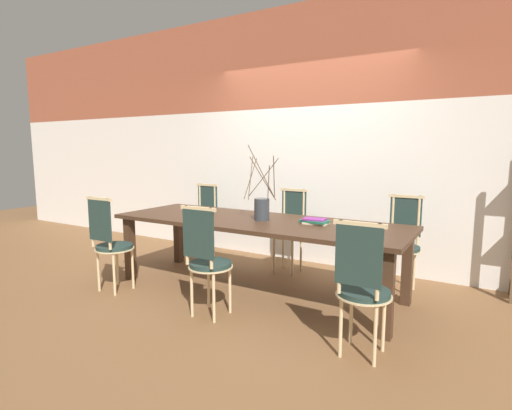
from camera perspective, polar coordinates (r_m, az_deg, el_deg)
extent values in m
plane|color=brown|center=(4.20, 0.00, -12.07)|extent=(16.00, 16.00, 0.00)
cube|color=white|center=(5.12, 7.42, 2.76)|extent=(12.00, 0.06, 1.96)
cube|color=#9E5138|center=(5.22, 7.75, 20.52)|extent=(12.00, 0.06, 1.24)
cube|color=#422B1C|center=(4.01, 0.00, -2.40)|extent=(3.00, 1.00, 0.04)
cube|color=#422B1C|center=(4.67, -17.55, -5.91)|extent=(0.09, 0.09, 0.70)
cube|color=#422B1C|center=(3.25, 18.26, -12.09)|extent=(0.09, 0.09, 0.70)
cube|color=#422B1C|center=(5.22, -11.02, -4.25)|extent=(0.09, 0.09, 0.70)
cube|color=#422B1C|center=(3.99, 20.80, -8.43)|extent=(0.09, 0.09, 0.70)
cylinder|color=#233833|center=(4.33, -19.55, -5.61)|extent=(0.36, 0.36, 0.04)
cylinder|color=beige|center=(4.34, -19.54, -5.91)|extent=(0.39, 0.39, 0.01)
cylinder|color=beige|center=(4.55, -19.22, -8.03)|extent=(0.03, 0.03, 0.44)
cylinder|color=beige|center=(4.38, -17.21, -8.57)|extent=(0.03, 0.03, 0.44)
cylinder|color=beige|center=(4.41, -21.59, -8.66)|extent=(0.03, 0.03, 0.44)
cylinder|color=beige|center=(4.23, -19.61, -9.26)|extent=(0.03, 0.03, 0.44)
cylinder|color=beige|center=(4.29, -22.40, -2.23)|extent=(0.03, 0.03, 0.50)
cylinder|color=beige|center=(4.09, -20.25, -2.59)|extent=(0.03, 0.03, 0.50)
cube|color=#233833|center=(4.18, -21.42, -2.08)|extent=(0.31, 0.02, 0.40)
cube|color=beige|center=(4.15, -21.52, 0.80)|extent=(0.35, 0.03, 0.03)
cylinder|color=#233833|center=(3.50, -6.50, -8.38)|extent=(0.36, 0.36, 0.04)
cylinder|color=beige|center=(3.51, -6.49, -8.75)|extent=(0.39, 0.39, 0.01)
cylinder|color=beige|center=(3.73, -6.79, -11.17)|extent=(0.03, 0.03, 0.44)
cylinder|color=beige|center=(3.60, -3.74, -11.86)|extent=(0.03, 0.03, 0.44)
cylinder|color=beige|center=(3.56, -9.17, -12.19)|extent=(0.03, 0.03, 0.44)
cylinder|color=beige|center=(3.42, -6.05, -12.98)|extent=(0.03, 0.03, 0.44)
cylinder|color=beige|center=(3.40, -9.87, -4.28)|extent=(0.03, 0.03, 0.50)
cylinder|color=beige|center=(3.24, -6.44, -4.81)|extent=(0.03, 0.03, 0.50)
cube|color=#233833|center=(3.31, -8.26, -4.13)|extent=(0.31, 0.02, 0.40)
cube|color=beige|center=(3.27, -8.28, -0.51)|extent=(0.35, 0.03, 0.03)
cylinder|color=#233833|center=(2.93, 15.14, -11.91)|extent=(0.36, 0.36, 0.04)
cylinder|color=beige|center=(2.94, 15.12, -12.35)|extent=(0.39, 0.39, 0.01)
cylinder|color=beige|center=(3.15, 13.44, -15.03)|extent=(0.03, 0.03, 0.44)
cylinder|color=beige|center=(3.10, 17.78, -15.63)|extent=(0.03, 0.03, 0.44)
cylinder|color=beige|center=(2.95, 12.00, -16.69)|extent=(0.03, 0.03, 0.44)
cylinder|color=beige|center=(2.89, 16.65, -17.38)|extent=(0.03, 0.03, 0.44)
cylinder|color=beige|center=(2.74, 11.88, -7.29)|extent=(0.03, 0.03, 0.50)
cylinder|color=beige|center=(2.68, 17.08, -7.87)|extent=(0.03, 0.03, 0.50)
cube|color=#233833|center=(2.70, 14.43, -7.10)|extent=(0.31, 0.02, 0.40)
cube|color=beige|center=(2.65, 14.62, -2.67)|extent=(0.35, 0.03, 0.03)
cylinder|color=#233833|center=(5.38, -7.91, -2.63)|extent=(0.36, 0.36, 0.04)
cylinder|color=beige|center=(5.38, -7.90, -2.88)|extent=(0.39, 0.39, 0.01)
cylinder|color=beige|center=(5.26, -7.66, -5.50)|extent=(0.03, 0.03, 0.44)
cylinder|color=beige|center=(5.41, -9.63, -5.18)|extent=(0.03, 0.03, 0.44)
cylinder|color=beige|center=(5.44, -6.11, -5.02)|extent=(0.03, 0.03, 0.44)
cylinder|color=beige|center=(5.59, -8.05, -4.72)|extent=(0.03, 0.03, 0.44)
cylinder|color=beige|center=(5.38, -5.87, 0.30)|extent=(0.03, 0.03, 0.50)
cylinder|color=beige|center=(5.53, -7.99, 0.48)|extent=(0.03, 0.03, 0.50)
cube|color=#233833|center=(5.45, -6.92, 0.66)|extent=(0.31, 0.02, 0.40)
cube|color=beige|center=(5.43, -6.99, 2.86)|extent=(0.35, 0.03, 0.03)
cylinder|color=#233833|center=(4.69, 4.56, -4.15)|extent=(0.36, 0.36, 0.04)
cylinder|color=beige|center=(4.69, 4.56, -4.43)|extent=(0.39, 0.39, 0.01)
cylinder|color=beige|center=(4.59, 5.20, -7.47)|extent=(0.03, 0.03, 0.44)
cylinder|color=beige|center=(4.70, 2.58, -7.10)|extent=(0.03, 0.03, 0.44)
cylinder|color=beige|center=(4.80, 6.44, -6.81)|extent=(0.03, 0.03, 0.44)
cylinder|color=beige|center=(4.90, 3.90, -6.47)|extent=(0.03, 0.03, 0.44)
cylinder|color=beige|center=(4.73, 6.81, -0.77)|extent=(0.03, 0.03, 0.50)
cylinder|color=beige|center=(4.83, 4.06, -0.54)|extent=(0.03, 0.03, 0.50)
cube|color=#233833|center=(4.78, 5.45, -0.35)|extent=(0.31, 0.02, 0.40)
cube|color=beige|center=(4.75, 5.46, 2.16)|extent=(0.35, 0.03, 0.03)
cylinder|color=#233833|center=(4.30, 20.00, -5.74)|extent=(0.36, 0.36, 0.04)
cylinder|color=beige|center=(4.30, 19.99, -6.04)|extent=(0.39, 0.39, 0.01)
cylinder|color=beige|center=(4.23, 21.13, -9.36)|extent=(0.03, 0.03, 0.44)
cylinder|color=beige|center=(4.27, 17.97, -9.04)|extent=(0.03, 0.03, 0.44)
cylinder|color=beige|center=(4.45, 21.66, -8.52)|extent=(0.03, 0.03, 0.44)
cylinder|color=beige|center=(4.49, 18.65, -8.22)|extent=(0.03, 0.03, 0.44)
cylinder|color=beige|center=(4.37, 22.19, -2.02)|extent=(0.03, 0.03, 0.50)
cylinder|color=beige|center=(4.42, 18.93, -1.77)|extent=(0.03, 0.03, 0.50)
cube|color=#233833|center=(4.39, 20.58, -1.56)|extent=(0.31, 0.02, 0.40)
cube|color=beige|center=(4.36, 20.70, 1.16)|extent=(0.35, 0.03, 0.03)
cylinder|color=#33383D|center=(3.98, 0.83, -0.61)|extent=(0.15, 0.15, 0.22)
cylinder|color=brown|center=(3.82, 0.98, 3.81)|extent=(0.22, 0.15, 0.42)
cylinder|color=brown|center=(4.01, -0.78, 3.83)|extent=(0.02, 0.26, 0.40)
cylinder|color=brown|center=(3.97, -0.78, 3.93)|extent=(0.09, 0.22, 0.41)
cylinder|color=brown|center=(3.94, 2.59, 3.98)|extent=(0.11, 0.23, 0.43)
cylinder|color=brown|center=(4.10, 1.07, 3.94)|extent=(0.29, 0.13, 0.40)
cylinder|color=brown|center=(3.81, 0.86, 4.63)|extent=(0.24, 0.14, 0.53)
cylinder|color=brown|center=(3.95, 1.81, 3.32)|extent=(0.09, 0.12, 0.33)
cube|color=beige|center=(3.83, 8.56, -2.56)|extent=(0.23, 0.16, 0.02)
cube|color=#1E6B4C|center=(3.82, 8.32, -2.29)|extent=(0.27, 0.17, 0.02)
cube|color=#842D8C|center=(3.82, 8.37, -2.02)|extent=(0.22, 0.16, 0.01)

